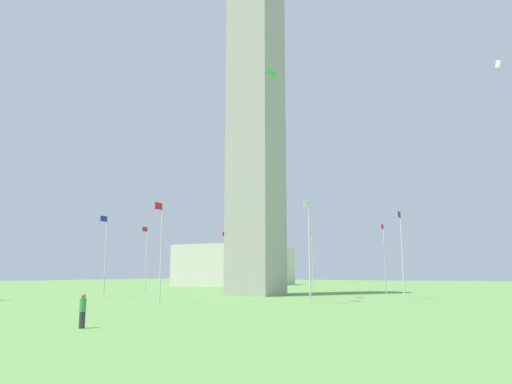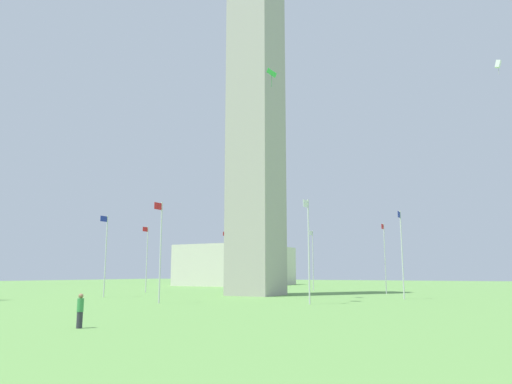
{
  "view_description": "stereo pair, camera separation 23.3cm",
  "coord_description": "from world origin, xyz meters",
  "px_view_note": "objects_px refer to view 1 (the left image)",
  "views": [
    {
      "loc": [
        52.97,
        29.96,
        2.71
      ],
      "look_at": [
        0.0,
        0.0,
        12.82
      ],
      "focal_mm": 34.25,
      "sensor_mm": 36.0,
      "label": 1
    },
    {
      "loc": [
        52.85,
        30.16,
        2.71
      ],
      "look_at": [
        0.0,
        0.0,
        12.82
      ],
      "focal_mm": 34.25,
      "sensor_mm": 36.0,
      "label": 2
    }
  ],
  "objects_px": {
    "kite_white_box": "(498,64)",
    "flagpole_w": "(146,256)",
    "flagpole_s": "(312,258)",
    "distant_building": "(236,266)",
    "flagpole_n": "(161,247)",
    "flagpole_nw": "(105,252)",
    "flagpole_se": "(384,255)",
    "flagpole_sw": "(226,258)",
    "person_green_shirt": "(83,311)",
    "flagpole_e": "(402,251)",
    "obelisk_monument": "(256,92)",
    "flagpole_ne": "(309,246)",
    "kite_green_diamond": "(272,73)"
  },
  "relations": [
    {
      "from": "flagpole_ne",
      "to": "flagpole_e",
      "type": "xyz_separation_m",
      "value": [
        -12.61,
        5.22,
        0.0
      ]
    },
    {
      "from": "distant_building",
      "to": "kite_white_box",
      "type": "bearing_deg",
      "value": 53.26
    },
    {
      "from": "flagpole_w",
      "to": "flagpole_nw",
      "type": "bearing_deg",
      "value": 22.5
    },
    {
      "from": "flagpole_n",
      "to": "flagpole_sw",
      "type": "xyz_separation_m",
      "value": [
        -30.44,
        -12.61,
        0.0
      ]
    },
    {
      "from": "flagpole_se",
      "to": "distant_building",
      "type": "bearing_deg",
      "value": -125.11
    },
    {
      "from": "flagpole_s",
      "to": "obelisk_monument",
      "type": "bearing_deg",
      "value": -0.0
    },
    {
      "from": "flagpole_s",
      "to": "flagpole_sw",
      "type": "height_order",
      "value": "same"
    },
    {
      "from": "obelisk_monument",
      "to": "flagpole_n",
      "type": "relative_size",
      "value": 5.62
    },
    {
      "from": "flagpole_e",
      "to": "distant_building",
      "type": "bearing_deg",
      "value": -131.85
    },
    {
      "from": "person_green_shirt",
      "to": "flagpole_s",
      "type": "bearing_deg",
      "value": -29.84
    },
    {
      "from": "obelisk_monument",
      "to": "kite_white_box",
      "type": "relative_size",
      "value": 34.31
    },
    {
      "from": "person_green_shirt",
      "to": "kite_green_diamond",
      "type": "height_order",
      "value": "kite_green_diamond"
    },
    {
      "from": "obelisk_monument",
      "to": "flagpole_w",
      "type": "bearing_deg",
      "value": -89.83
    },
    {
      "from": "flagpole_se",
      "to": "flagpole_w",
      "type": "bearing_deg",
      "value": -67.5
    },
    {
      "from": "flagpole_sw",
      "to": "flagpole_w",
      "type": "bearing_deg",
      "value": -22.5
    },
    {
      "from": "obelisk_monument",
      "to": "kite_green_diamond",
      "type": "relative_size",
      "value": 27.11
    },
    {
      "from": "flagpole_w",
      "to": "flagpole_nw",
      "type": "relative_size",
      "value": 1.0
    },
    {
      "from": "kite_green_diamond",
      "to": "flagpole_n",
      "type": "bearing_deg",
      "value": -34.74
    },
    {
      "from": "flagpole_se",
      "to": "flagpole_n",
      "type": "bearing_deg",
      "value": -22.5
    },
    {
      "from": "flagpole_e",
      "to": "kite_green_diamond",
      "type": "xyz_separation_m",
      "value": [
        8.21,
        -11.16,
        19.17
      ]
    },
    {
      "from": "flagpole_ne",
      "to": "flagpole_nw",
      "type": "height_order",
      "value": "same"
    },
    {
      "from": "flagpole_s",
      "to": "distant_building",
      "type": "xyz_separation_m",
      "value": [
        -23.76,
        -28.61,
        -0.72
      ]
    },
    {
      "from": "flagpole_se",
      "to": "distant_building",
      "type": "height_order",
      "value": "flagpole_se"
    },
    {
      "from": "distant_building",
      "to": "person_green_shirt",
      "type": "bearing_deg",
      "value": 26.71
    },
    {
      "from": "flagpole_n",
      "to": "kite_green_diamond",
      "type": "height_order",
      "value": "kite_green_diamond"
    },
    {
      "from": "flagpole_n",
      "to": "kite_white_box",
      "type": "distance_m",
      "value": 37.74
    },
    {
      "from": "flagpole_n",
      "to": "flagpole_nw",
      "type": "xyz_separation_m",
      "value": [
        -5.22,
        -12.61,
        0.0
      ]
    },
    {
      "from": "flagpole_s",
      "to": "kite_white_box",
      "type": "xyz_separation_m",
      "value": [
        18.81,
        28.41,
        18.24
      ]
    },
    {
      "from": "flagpole_ne",
      "to": "flagpole_sw",
      "type": "relative_size",
      "value": 1.0
    },
    {
      "from": "flagpole_se",
      "to": "flagpole_nw",
      "type": "relative_size",
      "value": 1.0
    },
    {
      "from": "flagpole_se",
      "to": "flagpole_s",
      "type": "distance_m",
      "value": 13.65
    },
    {
      "from": "flagpole_ne",
      "to": "obelisk_monument",
      "type": "bearing_deg",
      "value": -135.12
    },
    {
      "from": "person_green_shirt",
      "to": "flagpole_se",
      "type": "bearing_deg",
      "value": -43.55
    },
    {
      "from": "flagpole_n",
      "to": "flagpole_ne",
      "type": "distance_m",
      "value": 13.65
    },
    {
      "from": "person_green_shirt",
      "to": "kite_green_diamond",
      "type": "bearing_deg",
      "value": -33.34
    },
    {
      "from": "obelisk_monument",
      "to": "flagpole_ne",
      "type": "relative_size",
      "value": 5.62
    },
    {
      "from": "kite_white_box",
      "to": "flagpole_w",
      "type": "bearing_deg",
      "value": -91.21
    },
    {
      "from": "flagpole_ne",
      "to": "flagpole_se",
      "type": "distance_m",
      "value": 25.22
    },
    {
      "from": "obelisk_monument",
      "to": "kite_green_diamond",
      "type": "height_order",
      "value": "obelisk_monument"
    },
    {
      "from": "flagpole_s",
      "to": "person_green_shirt",
      "type": "relative_size",
      "value": 5.48
    },
    {
      "from": "flagpole_e",
      "to": "flagpole_nw",
      "type": "xyz_separation_m",
      "value": [
        12.61,
        -30.44,
        0.0
      ]
    },
    {
      "from": "obelisk_monument",
      "to": "flagpole_ne",
      "type": "height_order",
      "value": "obelisk_monument"
    },
    {
      "from": "flagpole_nw",
      "to": "person_green_shirt",
      "type": "xyz_separation_m",
      "value": [
        22.87,
        22.78,
        -4.21
      ]
    },
    {
      "from": "kite_white_box",
      "to": "flagpole_nw",
      "type": "bearing_deg",
      "value": -74.16
    },
    {
      "from": "flagpole_se",
      "to": "distant_building",
      "type": "distance_m",
      "value": 50.4
    },
    {
      "from": "kite_green_diamond",
      "to": "flagpole_s",
      "type": "bearing_deg",
      "value": -165.62
    },
    {
      "from": "flagpole_w",
      "to": "distant_building",
      "type": "distance_m",
      "value": 42.98
    },
    {
      "from": "flagpole_sw",
      "to": "kite_white_box",
      "type": "height_order",
      "value": "kite_white_box"
    },
    {
      "from": "flagpole_w",
      "to": "kite_green_diamond",
      "type": "xyz_separation_m",
      "value": [
        8.21,
        24.51,
        19.17
      ]
    },
    {
      "from": "flagpole_s",
      "to": "distant_building",
      "type": "height_order",
      "value": "flagpole_s"
    }
  ]
}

